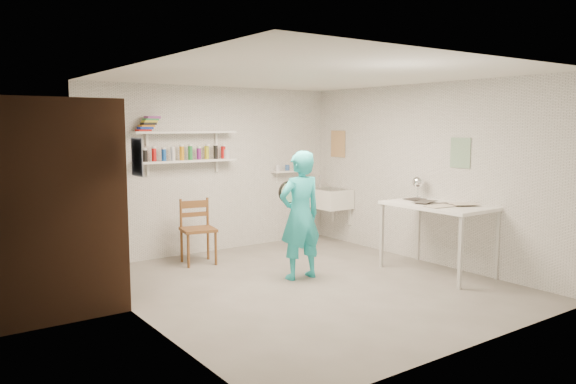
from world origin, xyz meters
TOP-DOWN VIEW (x-y plane):
  - floor at (0.00, 0.00)m, footprint 4.00×4.50m
  - ceiling at (0.00, 0.00)m, footprint 4.00×4.50m
  - wall_back at (0.00, 2.26)m, footprint 4.00×0.02m
  - wall_front at (0.00, -2.26)m, footprint 4.00×0.02m
  - wall_left at (-2.01, 0.00)m, footprint 0.02×4.50m
  - wall_right at (2.01, 0.00)m, footprint 0.02×4.50m
  - doorway_recess at (-1.99, 1.05)m, footprint 0.02×0.90m
  - corridor_box at (-2.70, 1.05)m, footprint 1.40×1.50m
  - door_lintel at (-1.97, 1.05)m, footprint 0.06×1.05m
  - door_jamb_near at (-1.97, 0.55)m, footprint 0.06×0.10m
  - door_jamb_far at (-1.97, 1.55)m, footprint 0.06×0.10m
  - shelf_lower at (-0.50, 2.13)m, footprint 1.50×0.22m
  - shelf_upper at (-0.50, 2.13)m, footprint 1.50×0.22m
  - ledge_shelf at (1.35, 2.17)m, footprint 0.70×0.14m
  - poster_left at (-1.99, 0.05)m, footprint 0.01×0.28m
  - poster_right_a at (1.99, 1.80)m, footprint 0.01×0.34m
  - poster_right_b at (1.99, -0.55)m, footprint 0.01×0.30m
  - belfast_sink at (1.75, 1.70)m, footprint 0.48×0.60m
  - man at (0.10, 0.29)m, footprint 0.58×0.40m
  - wall_clock at (0.09, 0.51)m, footprint 0.28×0.05m
  - wooden_chair at (-0.57, 1.66)m, footprint 0.50×0.48m
  - work_table at (1.64, -0.52)m, footprint 0.79×1.31m
  - desk_lamp at (1.86, 0.01)m, footprint 0.16×0.16m
  - spray_cans at (-0.50, 2.13)m, footprint 1.32×0.06m
  - book_stack at (-1.04, 2.13)m, footprint 0.30×0.14m
  - ledge_pots at (1.35, 2.17)m, footprint 0.48×0.07m
  - papers at (1.64, -0.52)m, footprint 0.30×0.22m

SIDE VIEW (x-z plane):
  - floor at x=0.00m, z-range -0.02..0.00m
  - work_table at x=1.64m, z-range 0.00..0.87m
  - wooden_chair at x=-0.57m, z-range 0.00..0.92m
  - belfast_sink at x=1.75m, z-range 0.55..0.85m
  - man at x=0.10m, z-range 0.00..1.55m
  - papers at x=1.64m, z-range 0.87..0.91m
  - doorway_recess at x=-1.99m, z-range 0.00..2.00m
  - door_jamb_near at x=-1.97m, z-range 0.00..2.00m
  - door_jamb_far at x=-1.97m, z-range 0.00..2.00m
  - wall_clock at x=0.09m, z-range 0.89..1.17m
  - corridor_box at x=-2.70m, z-range 0.00..2.10m
  - desk_lamp at x=1.86m, z-range 1.01..1.18m
  - ledge_shelf at x=1.35m, z-range 1.11..1.14m
  - ledge_pots at x=1.35m, z-range 1.14..1.22m
  - wall_back at x=0.00m, z-range 0.00..2.40m
  - wall_front at x=0.00m, z-range 0.00..2.40m
  - wall_left at x=-2.01m, z-range 0.00..2.40m
  - wall_right at x=2.01m, z-range 0.00..2.40m
  - shelf_lower at x=-0.50m, z-range 1.34..1.36m
  - spray_cans at x=-0.50m, z-range 1.36..1.53m
  - poster_right_b at x=1.99m, z-range 1.31..1.69m
  - poster_left at x=-1.99m, z-range 1.37..1.73m
  - poster_right_a at x=1.99m, z-range 1.34..1.76m
  - shelf_upper at x=-0.50m, z-range 1.74..1.76m
  - book_stack at x=-1.04m, z-range 1.77..1.96m
  - door_lintel at x=-1.97m, z-range 2.00..2.10m
  - ceiling at x=0.00m, z-range 2.40..2.42m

